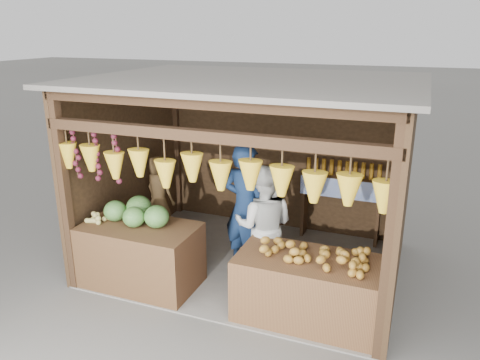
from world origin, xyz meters
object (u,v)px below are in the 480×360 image
counter_right (310,289)px  vendor_seated (159,190)px  counter_left (141,255)px  woman_standing (264,226)px  man_standing (245,209)px

counter_right → vendor_seated: bearing=155.4°
counter_left → woman_standing: 1.66m
man_standing → woman_standing: size_ratio=1.12×
counter_right → woman_standing: bearing=142.0°
counter_left → counter_right: bearing=0.9°
counter_left → man_standing: man_standing is taller
man_standing → vendor_seated: size_ratio=1.66×
man_standing → woman_standing: (0.36, -0.25, -0.10)m
man_standing → vendor_seated: 1.64m
counter_right → man_standing: bearing=142.9°
counter_right → man_standing: (-1.12, 0.85, 0.53)m
man_standing → vendor_seated: man_standing is taller
counter_right → vendor_seated: vendor_seated is taller
man_standing → vendor_seated: (-1.59, 0.39, -0.07)m
woman_standing → vendor_seated: bearing=-27.2°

